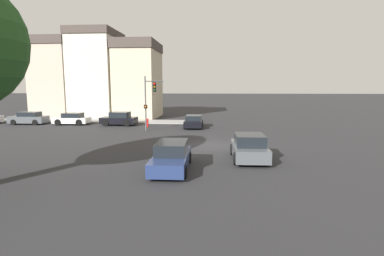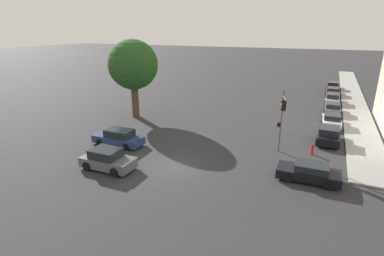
{
  "view_description": "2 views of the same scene",
  "coord_description": "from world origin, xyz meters",
  "px_view_note": "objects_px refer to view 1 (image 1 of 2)",
  "views": [
    {
      "loc": [
        -21.73,
        -0.14,
        4.35
      ],
      "look_at": [
        0.26,
        1.51,
        1.24
      ],
      "focal_mm": 28.0,
      "sensor_mm": 36.0,
      "label": 1
    },
    {
      "loc": [
        9.85,
        -18.03,
        9.94
      ],
      "look_at": [
        0.11,
        3.34,
        2.11
      ],
      "focal_mm": 28.0,
      "sensor_mm": 36.0,
      "label": 2
    }
  ],
  "objects_px": {
    "crossing_car_1": "(172,157)",
    "traffic_signal": "(150,96)",
    "parked_car_2": "(29,118)",
    "fire_hydrant": "(148,122)",
    "crossing_car_0": "(249,148)",
    "parked_car_1": "(72,119)",
    "parked_car_0": "(119,119)",
    "crossing_car_2": "(194,122)"
  },
  "relations": [
    {
      "from": "crossing_car_1",
      "to": "parked_car_2",
      "type": "xyz_separation_m",
      "value": [
        17.33,
        18.97,
        -0.0
      ]
    },
    {
      "from": "crossing_car_2",
      "to": "parked_car_0",
      "type": "bearing_deg",
      "value": -98.35
    },
    {
      "from": "traffic_signal",
      "to": "parked_car_2",
      "type": "xyz_separation_m",
      "value": [
        3.98,
        14.96,
        -2.73
      ]
    },
    {
      "from": "crossing_car_1",
      "to": "fire_hydrant",
      "type": "distance_m",
      "value": 16.67
    },
    {
      "from": "crossing_car_2",
      "to": "traffic_signal",
      "type": "bearing_deg",
      "value": -57.57
    },
    {
      "from": "parked_car_1",
      "to": "fire_hydrant",
      "type": "relative_size",
      "value": 4.24
    },
    {
      "from": "crossing_car_0",
      "to": "crossing_car_2",
      "type": "distance_m",
      "value": 14.36
    },
    {
      "from": "parked_car_0",
      "to": "crossing_car_0",
      "type": "bearing_deg",
      "value": 131.95
    },
    {
      "from": "parked_car_1",
      "to": "crossing_car_0",
      "type": "bearing_deg",
      "value": 138.41
    },
    {
      "from": "traffic_signal",
      "to": "crossing_car_0",
      "type": "xyz_separation_m",
      "value": [
        -11.04,
        -8.3,
        -2.67
      ]
    },
    {
      "from": "traffic_signal",
      "to": "crossing_car_0",
      "type": "distance_m",
      "value": 14.07
    },
    {
      "from": "crossing_car_0",
      "to": "parked_car_0",
      "type": "relative_size",
      "value": 1.03
    },
    {
      "from": "traffic_signal",
      "to": "crossing_car_2",
      "type": "bearing_deg",
      "value": 110.01
    },
    {
      "from": "crossing_car_0",
      "to": "parked_car_2",
      "type": "distance_m",
      "value": 27.69
    },
    {
      "from": "crossing_car_0",
      "to": "parked_car_0",
      "type": "height_order",
      "value": "crossing_car_0"
    },
    {
      "from": "crossing_car_1",
      "to": "parked_car_1",
      "type": "bearing_deg",
      "value": -141.79
    },
    {
      "from": "parked_car_0",
      "to": "parked_car_2",
      "type": "distance_m",
      "value": 10.66
    },
    {
      "from": "crossing_car_0",
      "to": "crossing_car_1",
      "type": "height_order",
      "value": "crossing_car_0"
    },
    {
      "from": "crossing_car_2",
      "to": "parked_car_0",
      "type": "relative_size",
      "value": 1.06
    },
    {
      "from": "crossing_car_0",
      "to": "parked_car_1",
      "type": "distance_m",
      "value": 23.52
    },
    {
      "from": "parked_car_0",
      "to": "fire_hydrant",
      "type": "distance_m",
      "value": 3.64
    },
    {
      "from": "traffic_signal",
      "to": "crossing_car_0",
      "type": "relative_size",
      "value": 1.31
    },
    {
      "from": "parked_car_0",
      "to": "crossing_car_2",
      "type": "bearing_deg",
      "value": 174.24
    },
    {
      "from": "crossing_car_0",
      "to": "parked_car_1",
      "type": "relative_size",
      "value": 1.03
    },
    {
      "from": "parked_car_2",
      "to": "fire_hydrant",
      "type": "distance_m",
      "value": 14.17
    },
    {
      "from": "crossing_car_0",
      "to": "parked_car_1",
      "type": "height_order",
      "value": "crossing_car_0"
    },
    {
      "from": "crossing_car_2",
      "to": "fire_hydrant",
      "type": "xyz_separation_m",
      "value": [
        -0.09,
        4.91,
        -0.12
      ]
    },
    {
      "from": "crossing_car_2",
      "to": "parked_car_1",
      "type": "xyz_separation_m",
      "value": [
        1.28,
        13.88,
        0.03
      ]
    },
    {
      "from": "crossing_car_0",
      "to": "parked_car_2",
      "type": "height_order",
      "value": "crossing_car_0"
    },
    {
      "from": "crossing_car_1",
      "to": "parked_car_2",
      "type": "bearing_deg",
      "value": -132.84
    },
    {
      "from": "traffic_signal",
      "to": "parked_car_0",
      "type": "distance_m",
      "value": 6.31
    },
    {
      "from": "traffic_signal",
      "to": "crossing_car_1",
      "type": "distance_m",
      "value": 14.2
    },
    {
      "from": "crossing_car_2",
      "to": "fire_hydrant",
      "type": "relative_size",
      "value": 4.52
    },
    {
      "from": "crossing_car_1",
      "to": "traffic_signal",
      "type": "bearing_deg",
      "value": -163.71
    },
    {
      "from": "parked_car_1",
      "to": "traffic_signal",
      "type": "bearing_deg",
      "value": 156.06
    },
    {
      "from": "parked_car_2",
      "to": "fire_hydrant",
      "type": "xyz_separation_m",
      "value": [
        -1.39,
        -14.1,
        -0.18
      ]
    },
    {
      "from": "parked_car_0",
      "to": "parked_car_1",
      "type": "bearing_deg",
      "value": -0.7
    },
    {
      "from": "parked_car_1",
      "to": "fire_hydrant",
      "type": "bearing_deg",
      "value": 169.38
    },
    {
      "from": "parked_car_0",
      "to": "parked_car_1",
      "type": "xyz_separation_m",
      "value": [
        0.21,
        5.51,
        -0.07
      ]
    },
    {
      "from": "crossing_car_1",
      "to": "parked_car_2",
      "type": "relative_size",
      "value": 1.13
    },
    {
      "from": "traffic_signal",
      "to": "crossing_car_2",
      "type": "relative_size",
      "value": 1.27
    },
    {
      "from": "traffic_signal",
      "to": "parked_car_1",
      "type": "relative_size",
      "value": 1.36
    }
  ]
}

